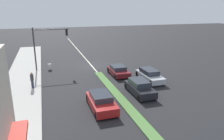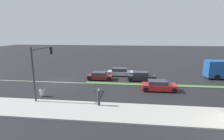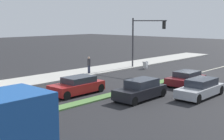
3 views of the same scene
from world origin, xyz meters
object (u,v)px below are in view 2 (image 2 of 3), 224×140
at_px(sedan_dark, 141,77).
at_px(warning_aframe_sign, 42,93).
at_px(pedestrian, 99,97).
at_px(sedan_silver, 120,72).
at_px(sedan_maroon, 100,76).
at_px(hatchback_red, 159,86).
at_px(traffic_signal_main, 40,63).

bearing_deg(sedan_dark, warning_aframe_sign, -55.08).
relative_size(pedestrian, sedan_silver, 0.38).
height_order(warning_aframe_sign, sedan_maroon, sedan_maroon).
height_order(warning_aframe_sign, sedan_silver, sedan_silver).
relative_size(sedan_maroon, hatchback_red, 0.91).
bearing_deg(warning_aframe_sign, traffic_signal_main, 37.39).
distance_m(traffic_signal_main, sedan_dark, 14.42).
bearing_deg(sedan_dark, sedan_silver, -129.74).
bearing_deg(traffic_signal_main, sedan_dark, 126.34).
xyz_separation_m(pedestrian, sedan_silver, (-12.82, 1.20, -0.38)).
xyz_separation_m(pedestrian, hatchback_red, (-5.62, 6.51, -0.38)).
relative_size(traffic_signal_main, hatchback_red, 1.34).
xyz_separation_m(traffic_signal_main, pedestrian, (1.70, 6.75, -2.89)).
distance_m(sedan_silver, hatchback_red, 8.95).
xyz_separation_m(pedestrian, sedan_maroon, (-10.02, -1.77, -0.42)).
relative_size(sedan_silver, sedan_maroon, 1.16).
xyz_separation_m(traffic_signal_main, sedan_dark, (-8.32, 11.31, -3.24)).
relative_size(traffic_signal_main, sedan_maroon, 1.47).
bearing_deg(traffic_signal_main, sedan_silver, 144.46).
height_order(traffic_signal_main, sedan_silver, traffic_signal_main).
relative_size(sedan_maroon, sedan_dark, 0.93).
bearing_deg(warning_aframe_sign, pedestrian, 74.17).
relative_size(traffic_signal_main, pedestrian, 3.30).
height_order(pedestrian, hatchback_red, pedestrian).
bearing_deg(traffic_signal_main, warning_aframe_sign, -142.61).
bearing_deg(sedan_silver, sedan_dark, 50.26).
relative_size(traffic_signal_main, sedan_silver, 1.27).
relative_size(warning_aframe_sign, sedan_maroon, 0.22).
bearing_deg(sedan_silver, hatchback_red, 36.45).
height_order(warning_aframe_sign, sedan_dark, sedan_dark).
relative_size(pedestrian, warning_aframe_sign, 2.02).
bearing_deg(sedan_dark, traffic_signal_main, -53.66).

